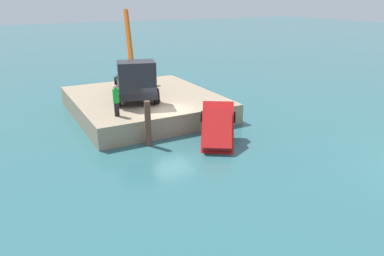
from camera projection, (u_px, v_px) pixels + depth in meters
ground at (170, 131)px, 21.85m from camera, size 200.00×200.00×0.00m
dock at (144, 104)px, 25.04m from camera, size 10.37×9.21×1.25m
crane_truck at (135, 80)px, 23.35m from camera, size 8.14×3.88×5.50m
dock_worker at (116, 100)px, 20.18m from camera, size 0.34×0.34×1.80m
salvaged_car at (217, 136)px, 19.32m from camera, size 3.94×3.44×3.37m
piling_near at (148, 124)px, 19.26m from camera, size 0.33×0.33×2.49m
piling_mid at (218, 119)px, 21.30m from camera, size 0.34×0.34×1.65m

